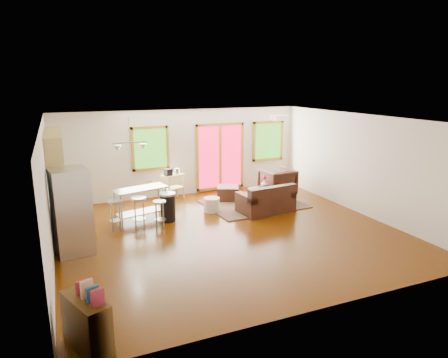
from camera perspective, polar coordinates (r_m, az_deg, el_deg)
name	(u,v)px	position (r m, az deg, el deg)	size (l,w,h in m)	color
floor	(229,232)	(9.34, 0.72, -7.64)	(7.50, 7.00, 0.02)	#361800
ceiling	(229,119)	(8.73, 0.77, 8.59)	(7.50, 7.00, 0.02)	white
back_wall	(183,153)	(12.18, -5.89, 3.77)	(7.50, 0.02, 2.60)	silver
left_wall	(47,196)	(8.24, -23.99, -2.19)	(0.02, 7.00, 2.60)	silver
right_wall	(362,164)	(10.97, 19.07, 1.97)	(0.02, 7.00, 2.60)	silver
front_wall	(326,230)	(6.03, 14.30, -7.01)	(7.50, 0.02, 2.60)	silver
window_left	(150,148)	(11.85, -10.48, 4.31)	(1.10, 0.05, 1.30)	#265713
french_doors	(220,157)	(12.56, -0.55, 3.22)	(1.60, 0.05, 2.10)	#B40E2C
window_right	(268,141)	(13.22, 6.31, 5.42)	(1.10, 0.05, 1.30)	#265713
rug	(253,204)	(11.39, 4.19, -3.57)	(2.63, 2.02, 0.03)	#445438
loveseat	(266,201)	(10.67, 6.08, -3.18)	(1.51, 0.96, 0.77)	black
coffee_table	(266,189)	(11.71, 5.98, -1.44)	(1.14, 0.90, 0.40)	#362209
armchair	(277,181)	(12.20, 7.60, -0.28)	(0.90, 0.84, 0.93)	black
ottoman	(228,193)	(11.73, 0.55, -2.03)	(0.61, 0.61, 0.41)	black
pouf	(212,205)	(10.71, -1.78, -3.69)	(0.43, 0.43, 0.38)	silver
vase	(264,183)	(11.67, 5.80, -0.56)	(0.23, 0.24, 0.35)	silver
book	(272,184)	(11.52, 6.88, -0.72)	(0.20, 0.03, 0.28)	maroon
cabinets	(62,191)	(9.98, -22.13, -1.60)	(0.64, 2.24, 2.30)	tan
refrigerator	(72,211)	(8.55, -20.88, -4.34)	(0.80, 0.78, 1.75)	#B7BABC
island	(141,198)	(10.13, -11.80, -2.71)	(1.41, 0.84, 0.84)	#B7BABC
cup	(150,180)	(10.07, -10.47, -0.19)	(0.12, 0.09, 0.12)	white
bar_stool_a	(115,208)	(9.69, -15.26, -3.99)	(0.35, 0.35, 0.70)	#B7BABC
bar_stool_b	(139,205)	(9.60, -12.05, -3.71)	(0.42, 0.42, 0.76)	#B7BABC
bar_stool_c	(160,208)	(9.58, -9.19, -4.07)	(0.40, 0.40, 0.66)	#B7BABC
trash_can	(168,207)	(10.05, -8.03, -3.95)	(0.50, 0.50, 0.72)	black
kitchen_cart	(172,178)	(11.74, -7.40, 0.12)	(0.73, 0.61, 0.95)	tan
bookshelf	(87,323)	(5.73, -19.01, -18.86)	(0.60, 0.88, 0.96)	#362209
ceiling_flush	(279,118)	(10.00, 7.90, 8.66)	(0.35, 0.35, 0.12)	white
pendant_light	(130,147)	(9.71, -13.23, 4.52)	(0.80, 0.18, 0.79)	gray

